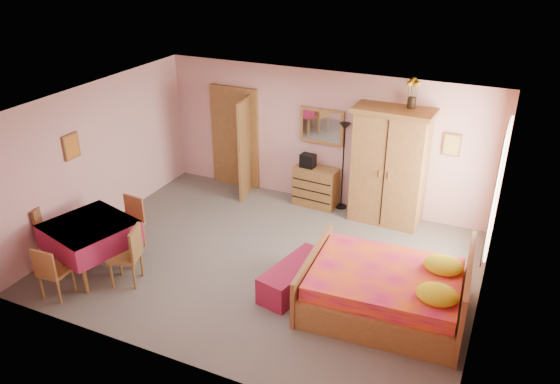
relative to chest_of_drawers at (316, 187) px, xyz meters
The scene contains 23 objects.
floor 2.28m from the chest_of_drawers, 89.31° to the right, with size 6.50×6.50×0.00m, color slate.
ceiling 3.15m from the chest_of_drawers, 89.31° to the right, with size 6.50×6.50×0.00m, color brown.
wall_back 0.95m from the chest_of_drawers, 84.01° to the left, with size 6.50×0.10×2.60m, color #E2A5A4.
wall_front 4.83m from the chest_of_drawers, 89.67° to the right, with size 6.50×0.10×2.60m, color #E2A5A4.
wall_left 4.03m from the chest_of_drawers, 145.16° to the right, with size 0.10×5.00×2.60m, color #E2A5A4.
wall_right 4.07m from the chest_of_drawers, 34.39° to the right, with size 0.10×5.00×2.60m, color #E2A5A4.
doorway 1.99m from the chest_of_drawers, behind, with size 1.06×0.12×2.15m, color #9E6B35.
window 3.56m from the chest_of_drawers, 17.87° to the right, with size 0.08×1.40×1.95m, color white.
picture_left 4.47m from the chest_of_drawers, 138.32° to the right, with size 0.04×0.32×0.42m, color orange.
picture_back 2.65m from the chest_of_drawers, ahead, with size 0.30×0.04×0.40m, color #D8BF59.
chest_of_drawers is the anchor object (origin of this frame).
wall_mirror 1.18m from the chest_of_drawers, 90.00° to the left, with size 0.87×0.05×0.68m, color white.
stereo 0.55m from the chest_of_drawers, behind, with size 0.28×0.20×0.26m, color black.
floor_lamp 0.68m from the chest_of_drawers, 12.24° to the left, with size 0.22×0.22×1.71m, color black.
wardrobe 1.56m from the chest_of_drawers, ahead, with size 1.37×0.71×2.15m, color #A77138.
sunflower_vase 2.61m from the chest_of_drawers, ahead, with size 0.21×0.21×0.52m, color gold.
bed 3.37m from the chest_of_drawers, 52.26° to the right, with size 2.22×1.75×1.03m, color #C5135C.
bench 2.83m from the chest_of_drawers, 75.16° to the right, with size 0.47×1.27×0.42m, color maroon.
dining_table 4.28m from the chest_of_drawers, 123.01° to the right, with size 1.15×1.15×0.85m, color maroon.
chair_south 4.93m from the chest_of_drawers, 118.70° to the right, with size 0.39×0.39×0.85m, color #A27137.
chair_north 3.61m from the chest_of_drawers, 128.74° to the right, with size 0.41×0.41×0.90m, color #AC713A.
chair_west 4.71m from the chest_of_drawers, 130.42° to the right, with size 0.45×0.45×0.99m, color olive.
chair_east 3.99m from the chest_of_drawers, 114.68° to the right, with size 0.43×0.43×0.94m, color olive.
Camera 1 is at (3.32, -6.73, 4.87)m, focal length 35.00 mm.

